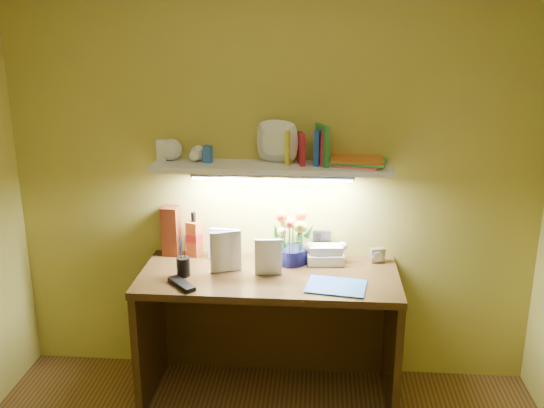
# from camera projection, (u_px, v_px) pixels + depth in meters

# --- Properties ---
(desk) EXTENTS (1.40, 0.60, 0.75)m
(desk) POSITION_uv_depth(u_px,v_px,m) (269.00, 336.00, 3.38)
(desk) COLOR #321E0D
(desk) RESTS_ON ground
(flower_bouquet) EXTENTS (0.25, 0.25, 0.31)m
(flower_bouquet) POSITION_uv_depth(u_px,v_px,m) (291.00, 237.00, 3.38)
(flower_bouquet) COLOR #090A3D
(flower_bouquet) RESTS_ON desk
(telephone) EXTENTS (0.22, 0.17, 0.12)m
(telephone) POSITION_uv_depth(u_px,v_px,m) (325.00, 252.00, 3.41)
(telephone) COLOR white
(telephone) RESTS_ON desk
(desk_clock) EXTENTS (0.09, 0.06, 0.08)m
(desk_clock) POSITION_uv_depth(u_px,v_px,m) (377.00, 255.00, 3.42)
(desk_clock) COLOR #B1B0B5
(desk_clock) RESTS_ON desk
(whisky_bottle) EXTENTS (0.09, 0.09, 0.26)m
(whisky_bottle) POSITION_uv_depth(u_px,v_px,m) (194.00, 234.00, 3.49)
(whisky_bottle) COLOR #AF4520
(whisky_bottle) RESTS_ON desk
(whisky_box) EXTENTS (0.10, 0.10, 0.29)m
(whisky_box) POSITION_uv_depth(u_px,v_px,m) (171.00, 231.00, 3.51)
(whisky_box) COLOR #5C2210
(whisky_box) RESTS_ON desk
(pen_cup) EXTENTS (0.08, 0.08, 0.18)m
(pen_cup) POSITION_uv_depth(u_px,v_px,m) (183.00, 260.00, 3.22)
(pen_cup) COLOR black
(pen_cup) RESTS_ON desk
(art_card) EXTENTS (0.18, 0.05, 0.18)m
(art_card) POSITION_uv_depth(u_px,v_px,m) (224.00, 244.00, 3.46)
(art_card) COLOR white
(art_card) RESTS_ON desk
(tv_remote) EXTENTS (0.17, 0.18, 0.02)m
(tv_remote) POSITION_uv_depth(u_px,v_px,m) (182.00, 284.00, 3.12)
(tv_remote) COLOR black
(tv_remote) RESTS_ON desk
(blue_folder) EXTENTS (0.33, 0.26, 0.01)m
(blue_folder) POSITION_uv_depth(u_px,v_px,m) (336.00, 286.00, 3.11)
(blue_folder) COLOR blue
(blue_folder) RESTS_ON desk
(desk_book_a) EXTENTS (0.17, 0.07, 0.23)m
(desk_book_a) POSITION_uv_depth(u_px,v_px,m) (210.00, 253.00, 3.25)
(desk_book_a) COLOR beige
(desk_book_a) RESTS_ON desk
(desk_book_b) EXTENTS (0.15, 0.02, 0.20)m
(desk_book_b) POSITION_uv_depth(u_px,v_px,m) (255.00, 257.00, 3.23)
(desk_book_b) COLOR white
(desk_book_b) RESTS_ON desk
(wall_shelf) EXTENTS (1.30, 0.34, 0.25)m
(wall_shelf) POSITION_uv_depth(u_px,v_px,m) (277.00, 161.00, 3.27)
(wall_shelf) COLOR white
(wall_shelf) RESTS_ON ground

